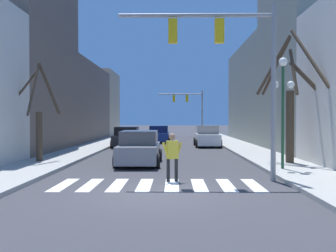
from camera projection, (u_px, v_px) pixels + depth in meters
The scene contains 14 objects.
ground_plane at pixel (156, 195), 11.33m from camera, with size 240.00×240.00×0.00m, color #38383D.
building_row_left at pixel (34, 86), 29.16m from camera, with size 6.00×48.35×12.91m.
building_row_right at pixel (314, 80), 26.29m from camera, with size 6.00×40.69×12.10m.
crosswalk_stripes at pixel (158, 185), 13.00m from camera, with size 6.75×2.60×0.01m.
traffic_signal_near at pixel (230, 54), 13.77m from camera, with size 5.53×0.28×6.23m.
traffic_signal_far at pixel (189, 104), 48.34m from camera, with size 5.47×0.28×5.64m.
street_lamp_right_corner at pixel (283, 90), 16.08m from camera, with size 0.95×0.36×4.56m.
car_at_intersection at pixel (159, 135), 36.20m from camera, with size 2.04×4.58×1.55m.
car_driving_away_lane at pixel (139, 149), 18.85m from camera, with size 2.07×4.52×1.62m.
car_parked_right_near at pixel (207, 137), 30.99m from camera, with size 1.99×4.39×1.69m.
car_parked_left_far at pixel (127, 138), 30.24m from camera, with size 2.06×4.29×1.58m.
pedestrian_on_left_sidewalk at pixel (172, 153), 13.68m from camera, with size 0.72×0.31×1.69m.
street_tree_left_near at pixel (39, 119), 18.97m from camera, with size 2.48×2.20×4.79m.
street_tree_right_mid at pixel (291, 101), 18.18m from camera, with size 2.77×3.50×6.20m.
Camera 1 is at (0.51, -11.28, 2.20)m, focal length 42.00 mm.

